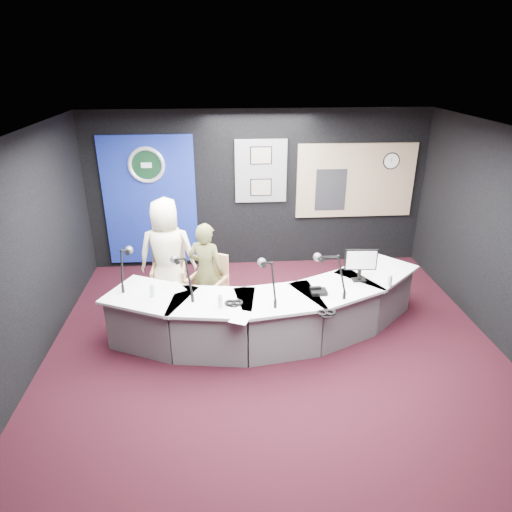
{
  "coord_description": "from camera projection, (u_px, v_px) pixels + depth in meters",
  "views": [
    {
      "loc": [
        -0.63,
        -4.86,
        3.61
      ],
      "look_at": [
        -0.2,
        0.8,
        1.1
      ],
      "focal_mm": 32.0,
      "sensor_mm": 36.0,
      "label": 1
    }
  ],
  "objects": [
    {
      "name": "ground",
      "position": [
        276.0,
        357.0,
        5.93
      ],
      "size": [
        6.0,
        6.0,
        0.0
      ],
      "primitive_type": "plane",
      "color": "black",
      "rests_on": "ground"
    },
    {
      "name": "ceiling",
      "position": [
        281.0,
        139.0,
        4.8
      ],
      "size": [
        6.0,
        6.0,
        0.02
      ],
      "primitive_type": "cube",
      "color": "silver",
      "rests_on": "ground"
    },
    {
      "name": "wall_back",
      "position": [
        258.0,
        190.0,
        8.1
      ],
      "size": [
        6.0,
        0.02,
        2.8
      ],
      "primitive_type": "cube",
      "color": "black",
      "rests_on": "ground"
    },
    {
      "name": "wall_front",
      "position": [
        340.0,
        473.0,
        2.63
      ],
      "size": [
        6.0,
        0.02,
        2.8
      ],
      "primitive_type": "cube",
      "color": "black",
      "rests_on": "ground"
    },
    {
      "name": "wall_left",
      "position": [
        15.0,
        268.0,
        5.16
      ],
      "size": [
        0.02,
        6.0,
        2.8
      ],
      "primitive_type": "cube",
      "color": "black",
      "rests_on": "ground"
    },
    {
      "name": "broadcast_desk",
      "position": [
        268.0,
        311.0,
        6.28
      ],
      "size": [
        4.5,
        1.9,
        0.75
      ],
      "primitive_type": null,
      "color": "silver",
      "rests_on": "ground"
    },
    {
      "name": "backdrop_panel",
      "position": [
        150.0,
        201.0,
        8.0
      ],
      "size": [
        1.6,
        0.05,
        2.3
      ],
      "primitive_type": "cube",
      "color": "navy",
      "rests_on": "wall_back"
    },
    {
      "name": "agency_seal",
      "position": [
        146.0,
        165.0,
        7.7
      ],
      "size": [
        0.63,
        0.07,
        0.63
      ],
      "primitive_type": "torus",
      "rotation": [
        1.57,
        0.0,
        0.0
      ],
      "color": "silver",
      "rests_on": "backdrop_panel"
    },
    {
      "name": "seal_center",
      "position": [
        146.0,
        165.0,
        7.71
      ],
      "size": [
        0.48,
        0.01,
        0.48
      ],
      "primitive_type": "cylinder",
      "rotation": [
        1.57,
        0.0,
        0.0
      ],
      "color": "black",
      "rests_on": "backdrop_panel"
    },
    {
      "name": "pinboard",
      "position": [
        261.0,
        171.0,
        7.94
      ],
      "size": [
        0.9,
        0.04,
        1.1
      ],
      "primitive_type": "cube",
      "color": "slate",
      "rests_on": "wall_back"
    },
    {
      "name": "framed_photo_upper",
      "position": [
        261.0,
        156.0,
        7.8
      ],
      "size": [
        0.34,
        0.02,
        0.27
      ],
      "primitive_type": "cube",
      "color": "#7F715D",
      "rests_on": "pinboard"
    },
    {
      "name": "framed_photo_lower",
      "position": [
        261.0,
        187.0,
        8.02
      ],
      "size": [
        0.34,
        0.02,
        0.27
      ],
      "primitive_type": "cube",
      "color": "#7F715D",
      "rests_on": "pinboard"
    },
    {
      "name": "booth_window_frame",
      "position": [
        356.0,
        181.0,
        8.13
      ],
      "size": [
        2.12,
        0.06,
        1.32
      ],
      "primitive_type": "cube",
      "color": "tan",
      "rests_on": "wall_back"
    },
    {
      "name": "booth_glow",
      "position": [
        356.0,
        181.0,
        8.12
      ],
      "size": [
        2.0,
        0.02,
        1.2
      ],
      "primitive_type": "cube",
      "color": "beige",
      "rests_on": "booth_window_frame"
    },
    {
      "name": "equipment_rack",
      "position": [
        331.0,
        190.0,
        8.14
      ],
      "size": [
        0.55,
        0.02,
        0.75
      ],
      "primitive_type": "cube",
      "color": "black",
      "rests_on": "booth_window_frame"
    },
    {
      "name": "wall_clock",
      "position": [
        391.0,
        161.0,
        8.01
      ],
      "size": [
        0.28,
        0.01,
        0.28
      ],
      "primitive_type": "cylinder",
      "rotation": [
        1.57,
        0.0,
        0.0
      ],
      "color": "white",
      "rests_on": "booth_window_frame"
    },
    {
      "name": "armchair_left",
      "position": [
        169.0,
        277.0,
        6.98
      ],
      "size": [
        0.56,
        0.56,
        0.99
      ],
      "primitive_type": null,
      "rotation": [
        0.0,
        0.0,
        -0.0
      ],
      "color": "tan",
      "rests_on": "ground"
    },
    {
      "name": "armchair_right",
      "position": [
        207.0,
        288.0,
        6.66
      ],
      "size": [
        0.73,
        0.73,
        0.97
      ],
      "primitive_type": null,
      "rotation": [
        0.0,
        0.0,
        -0.49
      ],
      "color": "tan",
      "rests_on": "ground"
    },
    {
      "name": "draped_jacket",
      "position": [
        169.0,
        262.0,
        7.16
      ],
      "size": [
        0.5,
        0.1,
        0.7
      ],
      "primitive_type": "cube",
      "rotation": [
        0.0,
        0.0,
        -0.0
      ],
      "color": "#6A6359",
      "rests_on": "armchair_left"
    },
    {
      "name": "person_man",
      "position": [
        167.0,
        254.0,
        6.83
      ],
      "size": [
        0.86,
        0.57,
        1.74
      ],
      "primitive_type": "imported",
      "rotation": [
        0.0,
        0.0,
        3.17
      ],
      "color": "#FFF1CB",
      "rests_on": "ground"
    },
    {
      "name": "person_woman",
      "position": [
        206.0,
        272.0,
        6.56
      ],
      "size": [
        0.64,
        0.55,
        1.49
      ],
      "primitive_type": "imported",
      "rotation": [
        0.0,
        0.0,
        2.72
      ],
      "color": "brown",
      "rests_on": "ground"
    },
    {
      "name": "computer_monitor",
      "position": [
        361.0,
        259.0,
        6.17
      ],
      "size": [
        0.42,
        0.05,
        0.28
      ],
      "primitive_type": "cube",
      "rotation": [
        0.0,
        0.0,
        -0.06
      ],
      "color": "black",
      "rests_on": "broadcast_desk"
    },
    {
      "name": "desk_phone",
      "position": [
        319.0,
        292.0,
        5.95
      ],
      "size": [
        0.21,
        0.17,
        0.05
      ],
      "primitive_type": "cube",
      "rotation": [
        0.0,
        0.0,
        0.02
      ],
      "color": "black",
      "rests_on": "broadcast_desk"
    },
    {
      "name": "headphones_near",
      "position": [
        326.0,
        313.0,
        5.48
      ],
      "size": [
        0.22,
        0.22,
        0.04
      ],
      "primitive_type": "torus",
      "color": "black",
      "rests_on": "broadcast_desk"
    },
    {
      "name": "headphones_far",
      "position": [
        234.0,
        303.0,
        5.7
      ],
      "size": [
        0.2,
        0.2,
        0.03
      ],
      "primitive_type": "torus",
      "color": "black",
      "rests_on": "broadcast_desk"
    },
    {
      "name": "paper_stack",
      "position": [
        174.0,
        288.0,
        6.1
      ],
      "size": [
        0.34,
        0.37,
        0.0
      ],
      "primitive_type": "cube",
      "rotation": [
        0.0,
        0.0,
        0.51
      ],
      "color": "white",
      "rests_on": "broadcast_desk"
    },
    {
      "name": "notepad",
      "position": [
        241.0,
        317.0,
        5.41
      ],
      "size": [
        0.32,
        0.36,
        0.0
      ],
      "primitive_type": "cube",
      "rotation": [
        0.0,
        0.0,
        -0.42
      ],
      "color": "white",
      "rests_on": "broadcast_desk"
    },
    {
      "name": "boom_mic_a",
      "position": [
        125.0,
        262.0,
        6.15
      ],
      "size": [
        0.16,
        0.74,
        0.6
      ],
      "primitive_type": null,
      "color": "black",
      "rests_on": "broadcast_desk"
    },
    {
      "name": "boom_mic_b",
      "position": [
        183.0,
        271.0,
        5.89
      ],
      "size": [
        0.37,
        0.69,
        0.6
      ],
      "primitive_type": null,
      "color": "black",
      "rests_on": "broadcast_desk"
    },
    {
      "name": "boom_mic_c",
      "position": [
        268.0,
        275.0,
        5.78
      ],
      "size": [
        0.24,
        0.73,
        0.6
      ],
      "primitive_type": null,
      "color": "black",
      "rests_on": "broadcast_desk"
    },
    {
      "name": "boom_mic_d",
      "position": [
        331.0,
        268.0,
        5.96
      ],
      "size": [
        0.37,
        0.69,
        0.6
      ],
      "primitive_type": null,
      "color": "black",
      "rests_on": "broadcast_desk"
    },
    {
      "name": "water_bottles",
      "position": [
        275.0,
        291.0,
        5.83
      ],
      "size": [
        3.21,
        0.45,
        0.18
      ],
      "primitive_type": null,
      "color": "silver",
      "rests_on": "broadcast_desk"
    }
  ]
}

